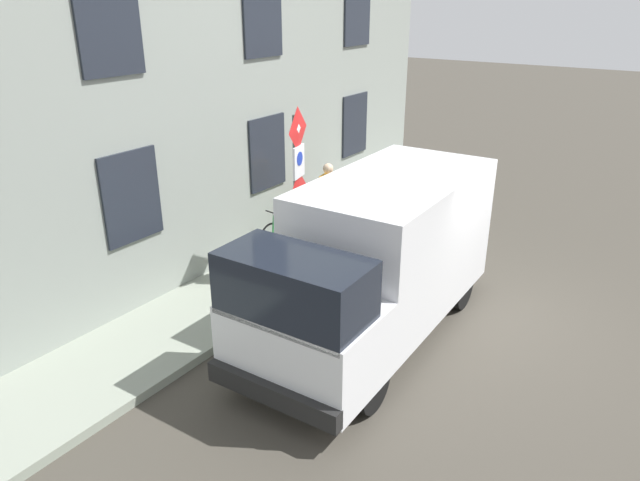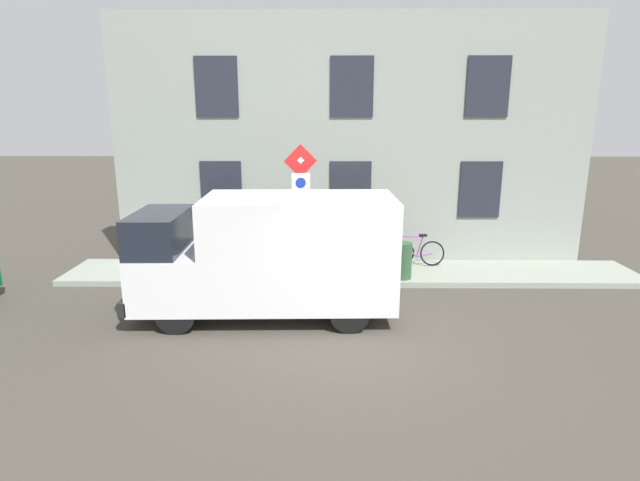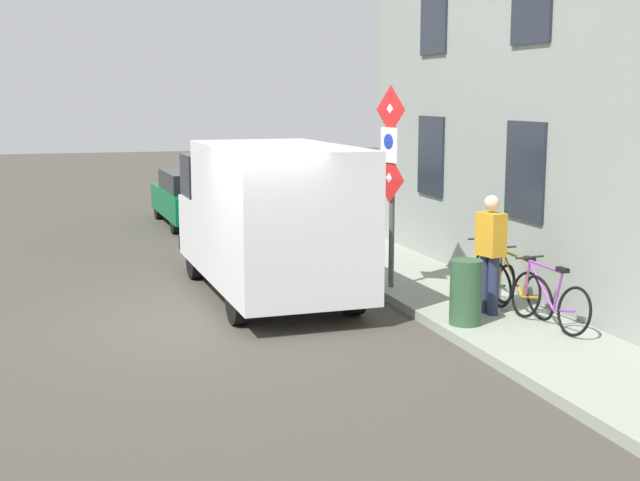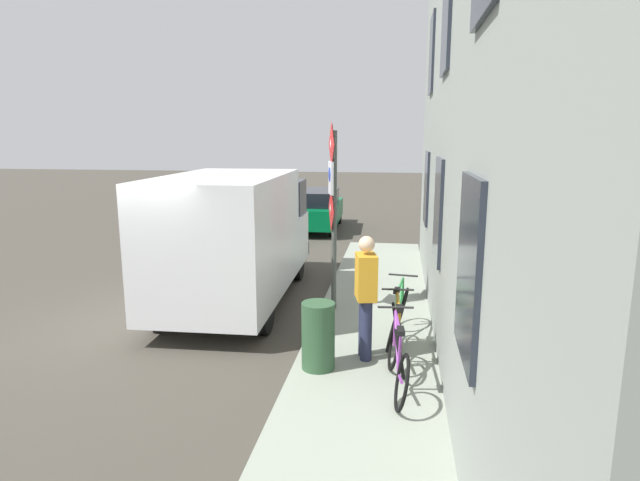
% 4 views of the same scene
% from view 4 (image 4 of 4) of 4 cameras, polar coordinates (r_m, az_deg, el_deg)
% --- Properties ---
extents(ground_plane, '(80.00, 80.00, 0.00)m').
position_cam_4_polar(ground_plane, '(9.26, -18.24, -9.37)').
color(ground_plane, '#423D35').
extents(sidewalk_slab, '(1.94, 14.62, 0.14)m').
position_cam_4_polar(sidewalk_slab, '(8.31, 5.43, -10.71)').
color(sidewalk_slab, gray).
rests_on(sidewalk_slab, ground_plane).
extents(building_facade, '(0.75, 12.62, 6.61)m').
position_cam_4_polar(building_facade, '(7.77, 15.84, 11.83)').
color(building_facade, gray).
rests_on(building_facade, ground_plane).
extents(sign_post_stacked, '(0.20, 0.55, 3.16)m').
position_cam_4_polar(sign_post_stacked, '(9.08, 1.27, 5.00)').
color(sign_post_stacked, '#474C47').
rests_on(sign_post_stacked, sidewalk_slab).
extents(delivery_van, '(2.14, 5.38, 2.50)m').
position_cam_4_polar(delivery_van, '(10.13, -9.10, 0.65)').
color(delivery_van, silver).
rests_on(delivery_van, ground_plane).
extents(parked_hatchback, '(1.88, 4.06, 1.38)m').
position_cam_4_polar(parked_hatchback, '(18.13, -0.75, 3.49)').
color(parked_hatchback, '#04612F').
rests_on(parked_hatchback, ground_plane).
extents(bicycle_purple, '(0.46, 1.72, 0.89)m').
position_cam_4_polar(bicycle_purple, '(6.61, 8.41, -12.60)').
color(bicycle_purple, black).
rests_on(bicycle_purple, sidewalk_slab).
extents(bicycle_orange, '(0.46, 1.72, 0.89)m').
position_cam_4_polar(bicycle_orange, '(7.36, 8.44, -10.06)').
color(bicycle_orange, black).
rests_on(bicycle_orange, sidewalk_slab).
extents(bicycle_green, '(0.49, 1.72, 0.89)m').
position_cam_4_polar(bicycle_green, '(8.12, 8.47, -8.00)').
color(bicycle_green, black).
rests_on(bicycle_green, sidewalk_slab).
extents(pedestrian, '(0.34, 0.45, 1.72)m').
position_cam_4_polar(pedestrian, '(7.23, 4.98, -5.68)').
color(pedestrian, '#262B47').
rests_on(pedestrian, sidewalk_slab).
extents(litter_bin, '(0.44, 0.44, 0.90)m').
position_cam_4_polar(litter_bin, '(7.04, -0.20, -10.27)').
color(litter_bin, '#2D5133').
rests_on(litter_bin, sidewalk_slab).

